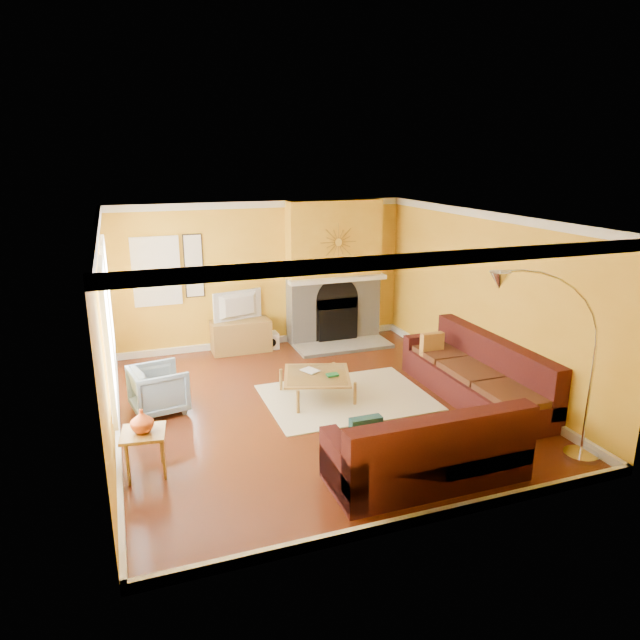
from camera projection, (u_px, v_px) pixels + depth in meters
name	position (u px, v px, depth m)	size (l,w,h in m)	color
floor	(316.00, 406.00, 8.29)	(5.50, 6.00, 0.02)	#652B15
ceiling	(315.00, 217.00, 7.53)	(5.50, 6.00, 0.02)	white
wall_back	(262.00, 275.00, 10.63)	(5.50, 0.02, 2.70)	gold
wall_front	(425.00, 400.00, 5.19)	(5.50, 0.02, 2.70)	gold
wall_left	(104.00, 336.00, 7.01)	(0.02, 6.00, 2.70)	gold
wall_right	(484.00, 299.00, 8.80)	(0.02, 6.00, 2.70)	gold
baseboard	(316.00, 401.00, 8.27)	(5.50, 6.00, 0.12)	white
crown_molding	(315.00, 222.00, 7.55)	(5.50, 6.00, 0.12)	white
window_left_near	(106.00, 300.00, 8.16)	(0.06, 1.22, 1.72)	white
window_left_far	(106.00, 339.00, 6.44)	(0.06, 1.22, 1.72)	white
window_back	(156.00, 271.00, 9.91)	(0.82, 0.06, 1.22)	white
wall_art	(194.00, 266.00, 10.12)	(0.34, 0.04, 1.14)	white
fireplace	(334.00, 272.00, 10.88)	(1.80, 0.40, 2.70)	#A09E97
mantel	(338.00, 280.00, 10.69)	(1.92, 0.22, 0.08)	white
hearth	(344.00, 346.00, 10.75)	(1.80, 0.70, 0.06)	#A09E97
sunburst	(338.00, 242.00, 10.50)	(0.70, 0.04, 0.70)	olive
rug	(347.00, 397.00, 8.53)	(2.40, 1.80, 0.02)	beige
sectional_sofa	(414.00, 390.00, 7.67)	(3.34, 3.55, 0.90)	#421515
coffee_table	(317.00, 386.00, 8.48)	(0.96, 0.96, 0.38)	white
media_console	(241.00, 336.00, 10.49)	(1.07, 0.48, 0.59)	olive
tv	(240.00, 306.00, 10.33)	(0.94, 0.12, 0.54)	black
subwoofer	(270.00, 340.00, 10.70)	(0.30, 0.30, 0.30)	white
armchair	(159.00, 389.00, 8.00)	(0.71, 0.73, 0.67)	gray
side_table	(145.00, 453.00, 6.43)	(0.48, 0.48, 0.53)	olive
vase	(142.00, 421.00, 6.32)	(0.26, 0.26, 0.27)	#C4501F
book	(306.00, 372.00, 8.46)	(0.19, 0.26, 0.03)	white
arc_lamp	(548.00, 373.00, 6.31)	(1.48, 0.36, 2.36)	silver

